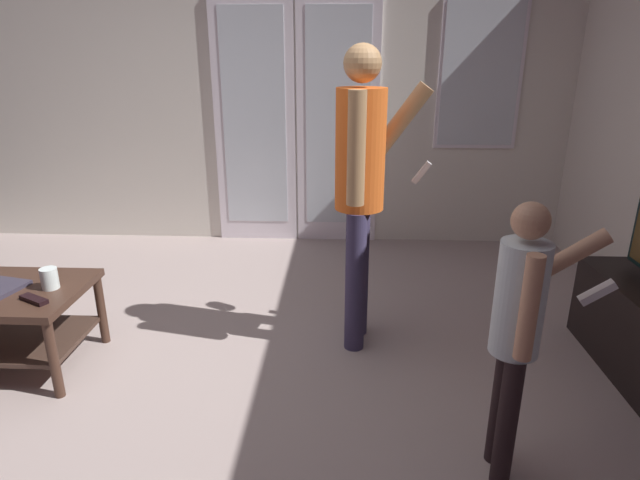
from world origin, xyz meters
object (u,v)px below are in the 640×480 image
Objects in this scene: person_adult at (362,176)px; cup_near_edge at (49,278)px; dvd_remote_slim at (34,299)px; person_child at (520,321)px.

person_adult is 1.73m from cup_near_edge.
dvd_remote_slim is (-1.63, -0.50, -0.53)m from person_adult.
cup_near_edge is at bearing 162.59° from person_child.
dvd_remote_slim is at bearing -90.77° from cup_near_edge.
person_child is at bearing -61.23° from person_adult.
cup_near_edge is at bearing -168.16° from person_adult.
cup_near_edge is (-1.63, -0.34, -0.49)m from person_adult.
dvd_remote_slim is (-0.00, -0.16, -0.05)m from cup_near_edge.
dvd_remote_slim is (-2.19, 0.53, -0.22)m from person_child.
person_adult is 1.46× the size of person_child.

